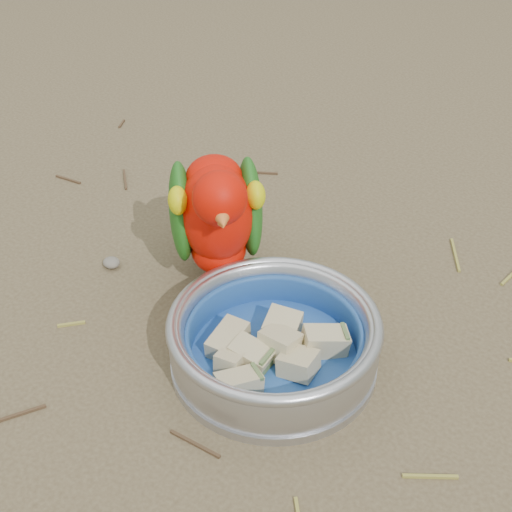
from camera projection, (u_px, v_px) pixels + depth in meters
The scene contains 6 objects.
ground at pixel (171, 343), 0.76m from camera, with size 60.00×60.00×0.00m, color brown.
food_bowl at pixel (274, 359), 0.73m from camera, with size 0.21×0.21×0.02m, color #B2B2BA.
bowl_wall at pixel (274, 337), 0.71m from camera, with size 0.21×0.21×0.04m, color #B2B2BA, non-canonical shape.
fruit_wedges at pixel (274, 342), 0.71m from camera, with size 0.13×0.13×0.03m, color tan, non-canonical shape.
lory_parrot at pixel (217, 225), 0.78m from camera, with size 0.10×0.22×0.18m, color red, non-canonical shape.
ground_debris at pixel (188, 345), 0.75m from camera, with size 0.90×0.80×0.01m, color olive, non-canonical shape.
Camera 1 is at (0.41, -0.38, 0.52)m, focal length 50.00 mm.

